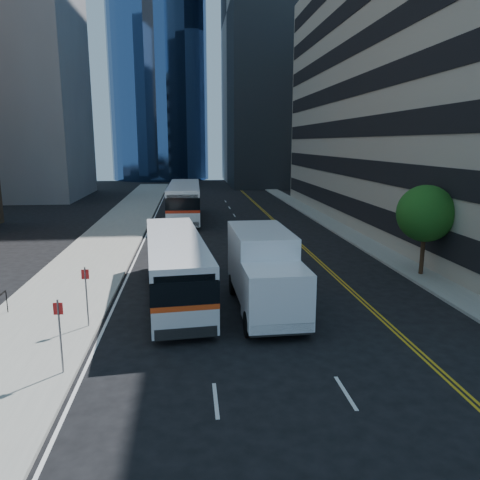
{
  "coord_description": "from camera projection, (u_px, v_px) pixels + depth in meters",
  "views": [
    {
      "loc": [
        -4.14,
        -16.68,
        7.54
      ],
      "look_at": [
        -1.7,
        5.91,
        2.8
      ],
      "focal_mm": 35.0,
      "sensor_mm": 36.0,
      "label": 1
    }
  ],
  "objects": [
    {
      "name": "ground",
      "position": [
        300.0,
        340.0,
        18.21
      ],
      "size": [
        160.0,
        160.0,
        0.0
      ],
      "primitive_type": "plane",
      "color": "black",
      "rests_on": "ground"
    },
    {
      "name": "midrise_west",
      "position": [
        7.0,
        66.0,
        62.31
      ],
      "size": [
        18.0,
        18.0,
        35.0
      ],
      "primitive_type": "cube",
      "color": "gray",
      "rests_on": "ground"
    },
    {
      "name": "sidewalk_east",
      "position": [
        332.0,
        224.0,
        43.47
      ],
      "size": [
        2.0,
        90.0,
        0.15
      ],
      "primitive_type": "cube",
      "color": "gray",
      "rests_on": "ground"
    },
    {
      "name": "bus_front",
      "position": [
        175.0,
        265.0,
        22.93
      ],
      "size": [
        3.65,
        12.02,
        3.05
      ],
      "rotation": [
        0.0,
        0.0,
        0.09
      ],
      "color": "silver",
      "rests_on": "ground"
    },
    {
      "name": "office_tower_north",
      "position": [
        309.0,
        15.0,
        84.05
      ],
      "size": [
        30.0,
        28.0,
        60.0
      ],
      "primitive_type": "cube",
      "color": "gray",
      "rests_on": "ground"
    },
    {
      "name": "street_tree",
      "position": [
        426.0,
        214.0,
        26.2
      ],
      "size": [
        3.2,
        3.2,
        5.1
      ],
      "color": "#332114",
      "rests_on": "sidewalk_east"
    },
    {
      "name": "bus_rear",
      "position": [
        184.0,
        200.0,
        46.38
      ],
      "size": [
        3.15,
        13.64,
        3.51
      ],
      "rotation": [
        0.0,
        0.0,
        -0.01
      ],
      "color": "white",
      "rests_on": "ground"
    },
    {
      "name": "sidewalk_west",
      "position": [
        118.0,
        229.0,
        41.43
      ],
      "size": [
        5.0,
        90.0,
        0.15
      ],
      "primitive_type": "cube",
      "color": "gray",
      "rests_on": "ground"
    },
    {
      "name": "box_truck",
      "position": [
        264.0,
        270.0,
        21.16
      ],
      "size": [
        2.77,
        7.53,
        3.57
      ],
      "rotation": [
        0.0,
        0.0,
        0.02
      ],
      "color": "white",
      "rests_on": "ground"
    }
  ]
}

